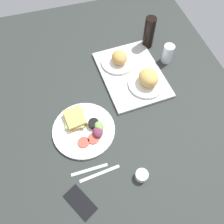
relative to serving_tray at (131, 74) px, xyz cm
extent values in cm
cube|color=#282D2B|center=(20.89, -21.41, -2.30)|extent=(190.00, 150.00, 3.00)
cube|color=#B2B2AD|center=(0.00, 0.00, 0.00)|extent=(46.95, 35.71, 1.60)
cylinder|color=white|center=(-10.00, -5.00, 1.50)|extent=(19.71, 19.71, 1.40)
ellipsoid|color=tan|center=(-9.30, -4.53, 5.58)|extent=(9.90, 8.55, 6.75)
cylinder|color=white|center=(10.00, 5.00, 1.50)|extent=(19.79, 19.79, 1.40)
ellipsoid|color=tan|center=(9.72, 5.78, 6.27)|extent=(11.95, 10.32, 8.15)
cylinder|color=white|center=(27.02, -34.19, 0.00)|extent=(30.79, 30.79, 1.60)
cube|color=tan|center=(20.87, -36.96, 1.50)|extent=(12.44, 10.84, 1.40)
cube|color=#B2C66B|center=(20.87, -36.96, 2.70)|extent=(12.68, 11.15, 1.00)
cube|color=tan|center=(20.87, -36.96, 3.90)|extent=(12.08, 10.36, 1.40)
cylinder|color=#D14738|center=(33.95, -35.73, 1.20)|extent=(5.60, 5.60, 0.80)
cylinder|color=#D14738|center=(33.49, -30.80, 1.20)|extent=(5.60, 5.60, 0.80)
cylinder|color=black|center=(26.25, -28.80, 2.30)|extent=(5.20, 5.20, 3.00)
cylinder|color=#EFEACC|center=(26.25, -28.80, 3.40)|extent=(4.26, 4.26, 0.60)
ellipsoid|color=#729E4C|center=(28.56, -26.80, 2.60)|extent=(6.00, 4.80, 3.60)
ellipsoid|color=#6B2D47|center=(31.34, -28.03, 2.60)|extent=(6.00, 4.80, 3.60)
cylinder|color=silver|center=(-4.82, 23.55, 4.86)|extent=(6.18, 6.18, 11.33)
cylinder|color=black|center=(-20.21, 17.30, 9.01)|extent=(6.40, 6.40, 19.61)
cylinder|color=silver|center=(56.58, -14.79, 1.20)|extent=(5.60, 5.60, 4.00)
cube|color=#B7B7BC|center=(47.02, -36.19, -0.55)|extent=(1.57, 17.01, 0.50)
cube|color=#B7B7BC|center=(50.02, -32.19, -0.55)|extent=(3.26, 19.05, 0.50)
cube|color=black|center=(59.47, -43.21, -0.40)|extent=(16.08, 13.32, 0.80)
camera|label=1|loc=(79.28, -35.09, 102.35)|focal=36.92mm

